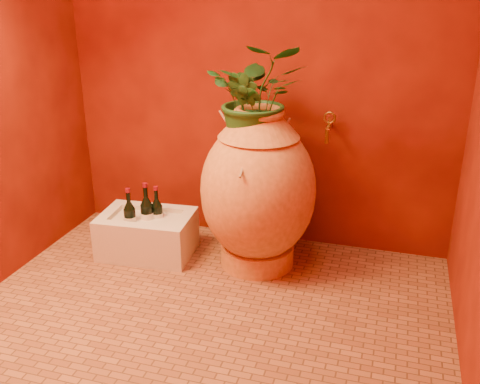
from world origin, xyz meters
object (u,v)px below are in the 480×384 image
(wine_bottle_a, at_px, (130,219))
(wall_tap, at_px, (329,125))
(amphora, at_px, (258,190))
(wine_bottle_b, at_px, (157,215))
(wine_bottle_c, at_px, (147,215))
(stone_basin, at_px, (147,235))

(wine_bottle_a, height_order, wall_tap, wall_tap)
(amphora, bearing_deg, wine_bottle_a, -169.95)
(wine_bottle_b, distance_m, wine_bottle_c, 0.07)
(stone_basin, distance_m, wall_tap, 1.32)
(stone_basin, relative_size, wall_tap, 3.44)
(amphora, xyz_separation_m, wall_tap, (0.35, 0.30, 0.34))
(wine_bottle_a, bearing_deg, stone_basin, 36.91)
(amphora, bearing_deg, wall_tap, 40.16)
(wine_bottle_c, bearing_deg, stone_basin, -113.22)
(amphora, xyz_separation_m, stone_basin, (-0.70, -0.08, -0.36))
(amphora, height_order, wine_bottle_b, amphora)
(wine_bottle_b, relative_size, wall_tap, 1.71)
(wine_bottle_a, relative_size, wall_tap, 1.79)
(stone_basin, distance_m, wine_bottle_b, 0.14)
(wine_bottle_c, xyz_separation_m, wall_tap, (1.05, 0.37, 0.56))
(amphora, distance_m, wine_bottle_a, 0.83)
(stone_basin, bearing_deg, wine_bottle_c, 66.78)
(wall_tap, bearing_deg, stone_basin, -160.34)
(amphora, xyz_separation_m, wine_bottle_c, (-0.70, -0.07, -0.22))
(wine_bottle_a, bearing_deg, wine_bottle_b, 39.19)
(wine_bottle_b, bearing_deg, wall_tap, 18.13)
(stone_basin, relative_size, wine_bottle_a, 1.92)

